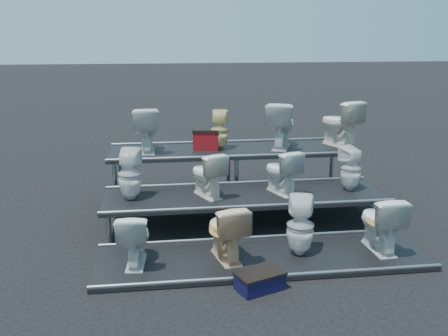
{
  "coord_description": "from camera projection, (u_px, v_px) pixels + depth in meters",
  "views": [
    {
      "loc": [
        -1.24,
        -7.02,
        2.82
      ],
      "look_at": [
        -0.3,
        0.1,
        0.85
      ],
      "focal_mm": 40.0,
      "sensor_mm": 36.0,
      "label": 1
    }
  ],
  "objects": [
    {
      "name": "step_stool",
      "position": [
        260.0,
        282.0,
        5.63
      ],
      "size": [
        0.59,
        0.47,
        0.18
      ],
      "primitive_type": "cube",
      "rotation": [
        0.0,
        0.0,
        0.37
      ],
      "color": "black",
      "rests_on": "ground"
    },
    {
      "name": "red_crate",
      "position": [
        207.0,
        140.0,
        8.59
      ],
      "size": [
        0.49,
        0.42,
        0.31
      ],
      "primitive_type": "cube",
      "rotation": [
        0.0,
        0.0,
        -0.21
      ],
      "color": "maroon",
      "rests_on": "tier_back"
    },
    {
      "name": "toilet_3",
      "position": [
        380.0,
        222.0,
        6.45
      ],
      "size": [
        0.45,
        0.75,
        0.75
      ],
      "primitive_type": "imported",
      "rotation": [
        0.0,
        0.0,
        3.18
      ],
      "color": "silver",
      "rests_on": "tier_front"
    },
    {
      "name": "toilet_9",
      "position": [
        220.0,
        130.0,
        8.51
      ],
      "size": [
        0.35,
        0.36,
        0.68
      ],
      "primitive_type": "imported",
      "rotation": [
        0.0,
        0.0,
        2.96
      ],
      "color": "#E6CE88",
      "rests_on": "tier_back"
    },
    {
      "name": "toilet_2",
      "position": [
        300.0,
        226.0,
        6.32
      ],
      "size": [
        0.43,
        0.43,
        0.77
      ],
      "primitive_type": "imported",
      "rotation": [
        0.0,
        0.0,
        2.88
      ],
      "color": "silver",
      "rests_on": "tier_front"
    },
    {
      "name": "toilet_6",
      "position": [
        281.0,
        171.0,
        7.47
      ],
      "size": [
        0.58,
        0.75,
        0.67
      ],
      "primitive_type": "imported",
      "rotation": [
        0.0,
        0.0,
        3.5
      ],
      "color": "silver",
      "rests_on": "tier_mid"
    },
    {
      "name": "toilet_4",
      "position": [
        130.0,
        174.0,
        7.18
      ],
      "size": [
        0.39,
        0.4,
        0.75
      ],
      "primitive_type": "imported",
      "rotation": [
        0.0,
        0.0,
        2.97
      ],
      "color": "silver",
      "rests_on": "tier_mid"
    },
    {
      "name": "toilet_11",
      "position": [
        340.0,
        123.0,
        8.76
      ],
      "size": [
        0.73,
        0.91,
        0.82
      ],
      "primitive_type": "imported",
      "rotation": [
        0.0,
        0.0,
        3.54
      ],
      "color": "white",
      "rests_on": "tier_back"
    },
    {
      "name": "tier_front",
      "position": [
        262.0,
        258.0,
        6.36
      ],
      "size": [
        4.2,
        1.2,
        0.06
      ],
      "primitive_type": "cube",
      "color": "black",
      "rests_on": "ground"
    },
    {
      "name": "toilet_0",
      "position": [
        134.0,
        238.0,
        6.07
      ],
      "size": [
        0.43,
        0.69,
        0.67
      ],
      "primitive_type": "imported",
      "rotation": [
        0.0,
        0.0,
        3.07
      ],
      "color": "silver",
      "rests_on": "tier_front"
    },
    {
      "name": "toilet_7",
      "position": [
        351.0,
        169.0,
        7.61
      ],
      "size": [
        0.4,
        0.41,
        0.68
      ],
      "primitive_type": "imported",
      "rotation": [
        0.0,
        0.0,
        3.52
      ],
      "color": "silver",
      "rests_on": "tier_mid"
    },
    {
      "name": "ground",
      "position": [
        245.0,
        223.0,
        7.62
      ],
      "size": [
        80.0,
        80.0,
        0.0
      ],
      "primitive_type": "plane",
      "color": "black",
      "rests_on": "ground"
    },
    {
      "name": "toilet_5",
      "position": [
        207.0,
        174.0,
        7.33
      ],
      "size": [
        0.61,
        0.76,
        0.67
      ],
      "primitive_type": "imported",
      "rotation": [
        0.0,
        0.0,
        3.55
      ],
      "color": "white",
      "rests_on": "tier_mid"
    },
    {
      "name": "toilet_8",
      "position": [
        146.0,
        129.0,
        8.35
      ],
      "size": [
        0.45,
        0.76,
        0.76
      ],
      "primitive_type": "imported",
      "rotation": [
        0.0,
        0.0,
        3.18
      ],
      "color": "silver",
      "rests_on": "tier_back"
    },
    {
      "name": "toilet_1",
      "position": [
        226.0,
        231.0,
        6.2
      ],
      "size": [
        0.55,
        0.79,
        0.73
      ],
      "primitive_type": "imported",
      "rotation": [
        0.0,
        0.0,
        3.36
      ],
      "color": "#E7B98D",
      "rests_on": "tier_front"
    },
    {
      "name": "tier_back",
      "position": [
        232.0,
        173.0,
        8.74
      ],
      "size": [
        4.2,
        1.2,
        0.86
      ],
      "primitive_type": "cube",
      "color": "black",
      "rests_on": "ground"
    },
    {
      "name": "toilet_10",
      "position": [
        281.0,
        125.0,
        8.63
      ],
      "size": [
        0.71,
        0.9,
        0.8
      ],
      "primitive_type": "imported",
      "rotation": [
        0.0,
        0.0,
        2.75
      ],
      "color": "silver",
      "rests_on": "tier_back"
    },
    {
      "name": "tier_mid",
      "position": [
        245.0,
        209.0,
        7.55
      ],
      "size": [
        4.2,
        1.2,
        0.46
      ],
      "primitive_type": "cube",
      "color": "black",
      "rests_on": "ground"
    }
  ]
}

